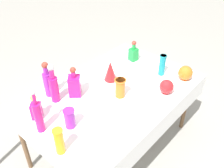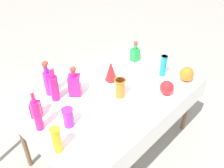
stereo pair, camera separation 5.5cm
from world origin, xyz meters
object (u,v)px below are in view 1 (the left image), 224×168
object	(u,v)px
tall_bottle_1	(54,86)
square_decanter_2	(75,85)
tall_bottle_0	(48,82)
slender_vase_3	(70,118)
square_decanter_0	(133,53)
round_bowl_1	(185,73)
slender_vase_1	(120,87)
tall_bottle_2	(38,116)
square_decanter_1	(36,109)
slender_vase_0	(162,65)
round_bowl_0	(166,87)
fluted_vase_0	(110,71)
slender_vase_2	(59,141)

from	to	relation	value
tall_bottle_1	square_decanter_2	world-z (taller)	tall_bottle_1
tall_bottle_0	slender_vase_3	world-z (taller)	tall_bottle_0
square_decanter_0	round_bowl_1	size ratio (longest dim) A/B	1.56
tall_bottle_1	square_decanter_2	distance (m)	0.19
square_decanter_2	slender_vase_1	bearing A→B (deg)	-51.54
tall_bottle_2	square_decanter_2	bearing A→B (deg)	15.42
square_decanter_1	round_bowl_1	bearing A→B (deg)	-26.71
slender_vase_0	square_decanter_1	bearing A→B (deg)	160.83
square_decanter_1	square_decanter_2	size ratio (longest dim) A/B	0.79
square_decanter_2	slender_vase_0	xyz separation A→B (m)	(0.83, -0.42, 0.00)
tall_bottle_0	slender_vase_0	distance (m)	1.16
tall_bottle_1	tall_bottle_2	size ratio (longest dim) A/B	0.98
square_decanter_1	tall_bottle_0	bearing A→B (deg)	33.46
tall_bottle_0	round_bowl_0	world-z (taller)	tall_bottle_0
tall_bottle_1	slender_vase_1	distance (m)	0.60
tall_bottle_2	square_decanter_0	xyz separation A→B (m)	(1.35, 0.11, -0.06)
tall_bottle_1	round_bowl_1	bearing A→B (deg)	-34.06
square_decanter_2	round_bowl_1	size ratio (longest dim) A/B	1.96
fluted_vase_0	round_bowl_0	xyz separation A→B (m)	(0.19, -0.54, -0.04)
tall_bottle_1	slender_vase_3	distance (m)	0.38
tall_bottle_1	square_decanter_0	distance (m)	1.05
slender_vase_1	round_bowl_0	bearing A→B (deg)	-43.04
tall_bottle_1	tall_bottle_2	distance (m)	0.37
square_decanter_0	slender_vase_2	size ratio (longest dim) A/B	1.09
tall_bottle_1	slender_vase_3	world-z (taller)	tall_bottle_1
square_decanter_0	slender_vase_3	world-z (taller)	square_decanter_0
tall_bottle_0	slender_vase_2	distance (m)	0.70
slender_vase_1	round_bowl_0	distance (m)	0.44
square_decanter_1	round_bowl_1	xyz separation A→B (m)	(1.32, -0.66, -0.02)
tall_bottle_2	slender_vase_3	bearing A→B (deg)	-38.36
slender_vase_0	square_decanter_2	bearing A→B (deg)	152.94
tall_bottle_2	round_bowl_1	bearing A→B (deg)	-20.56
square_decanter_1	fluted_vase_0	world-z (taller)	square_decanter_1
slender_vase_2	slender_vase_3	distance (m)	0.26
square_decanter_0	slender_vase_1	size ratio (longest dim) A/B	1.30
slender_vase_1	round_bowl_0	xyz separation A→B (m)	(0.32, -0.30, -0.03)
slender_vase_3	fluted_vase_0	bearing A→B (deg)	14.89
slender_vase_2	fluted_vase_0	world-z (taller)	slender_vase_2
fluted_vase_0	slender_vase_0	bearing A→B (deg)	-37.29
slender_vase_1	fluted_vase_0	xyz separation A→B (m)	(0.13, 0.24, 0.01)
tall_bottle_0	slender_vase_2	size ratio (longest dim) A/B	1.59
slender_vase_1	round_bowl_0	world-z (taller)	slender_vase_1
tall_bottle_1	slender_vase_0	distance (m)	1.12
round_bowl_0	slender_vase_1	bearing A→B (deg)	136.96
slender_vase_0	round_bowl_1	xyz separation A→B (m)	(0.07, -0.23, -0.04)
tall_bottle_1	slender_vase_0	xyz separation A→B (m)	(1.00, -0.50, -0.04)
slender_vase_0	round_bowl_0	xyz separation A→B (m)	(-0.25, -0.21, -0.05)
square_decanter_1	slender_vase_1	size ratio (longest dim) A/B	1.28
tall_bottle_0	tall_bottle_1	xyz separation A→B (m)	(-0.02, -0.11, 0.01)
square_decanter_1	round_bowl_0	distance (m)	1.19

